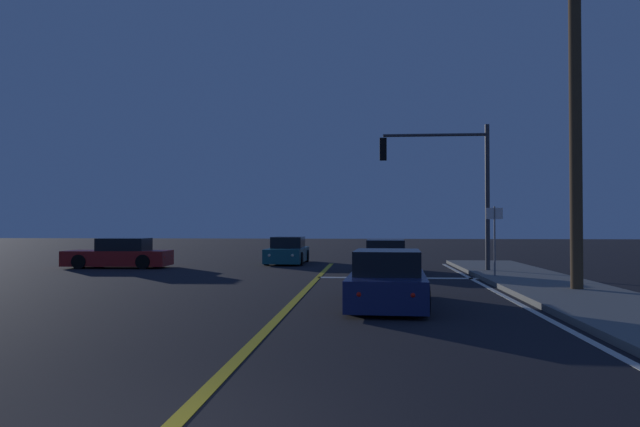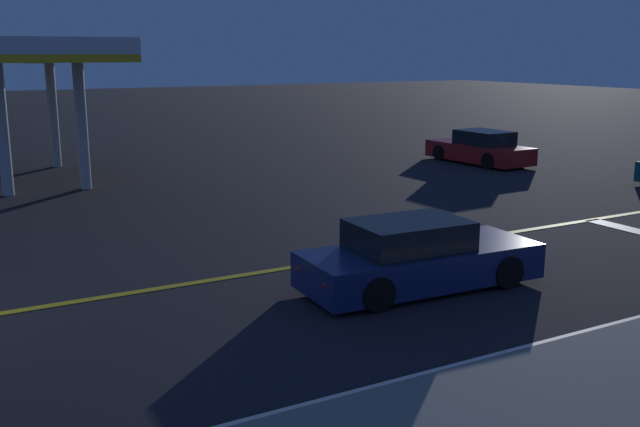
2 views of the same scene
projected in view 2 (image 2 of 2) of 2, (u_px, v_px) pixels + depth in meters
The scene contains 6 objects.
sidewalk_right at pixel (637, 389), 9.60m from camera, with size 3.20×33.15×0.15m, color slate.
lane_line_center at pixel (347, 259), 15.91m from camera, with size 0.20×31.30×0.01m, color gold.
lane_line_edge_right at pixel (533, 346), 11.19m from camera, with size 0.16×31.30×0.01m, color silver.
car_far_approaching_navy at pixel (417, 258), 13.88m from camera, with size 2.02×4.77×1.34m.
car_side_waiting_red at pixel (480, 149), 29.55m from camera, with size 4.71×2.05×1.34m.
gas_station_canopy at pixel (25, 54), 24.91m from camera, with size 9.85×5.32×4.87m.
Camera 2 is at (13.08, 1.22, 4.43)m, focal length 40.74 mm.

